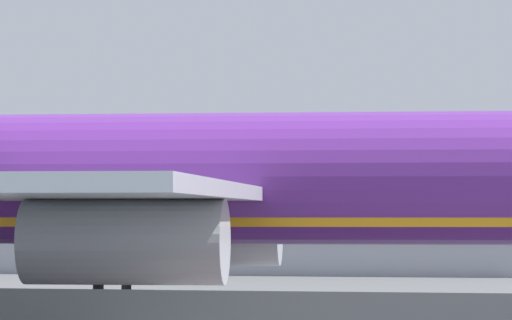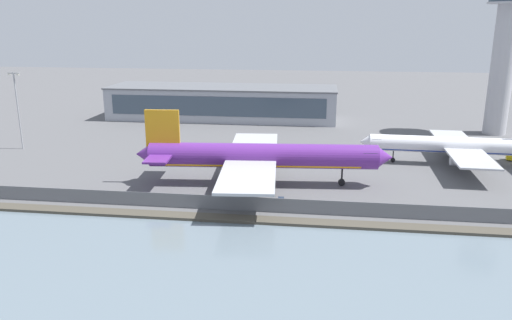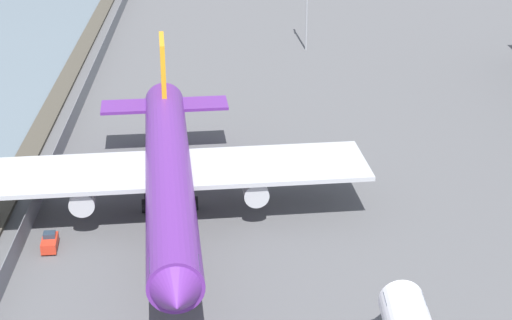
% 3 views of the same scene
% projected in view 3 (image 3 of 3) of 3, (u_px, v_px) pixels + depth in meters
% --- Properties ---
extents(ground_plane, '(500.00, 500.00, 0.00)m').
position_uv_depth(ground_plane, '(176.00, 205.00, 101.18)').
color(ground_plane, '#565659').
extents(shoreline_seawall, '(320.00, 3.00, 0.50)m').
position_uv_depth(shoreline_seawall, '(1.00, 206.00, 100.38)').
color(shoreline_seawall, '#474238').
rests_on(shoreline_seawall, ground).
extents(perimeter_fence, '(280.00, 0.10, 2.72)m').
position_uv_depth(perimeter_fence, '(39.00, 197.00, 100.08)').
color(perimeter_fence, slate).
rests_on(perimeter_fence, ground).
extents(cargo_jet_purple, '(53.66, 46.12, 15.84)m').
position_uv_depth(cargo_jet_purple, '(169.00, 172.00, 95.20)').
color(cargo_jet_purple, '#602889').
rests_on(cargo_jet_purple, ground).
extents(baggage_tug, '(3.31, 1.82, 1.80)m').
position_uv_depth(baggage_tug, '(50.00, 242.00, 91.36)').
color(baggage_tug, red).
rests_on(baggage_tug, ground).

